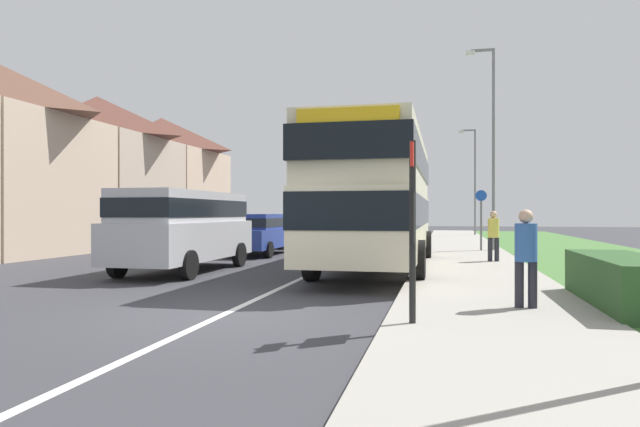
{
  "coord_description": "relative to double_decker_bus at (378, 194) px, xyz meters",
  "views": [
    {
      "loc": [
        3.41,
        -8.43,
        1.62
      ],
      "look_at": [
        0.64,
        4.05,
        1.6
      ],
      "focal_mm": 31.29,
      "sensor_mm": 36.0,
      "label": 1
    }
  ],
  "objects": [
    {
      "name": "parked_van_silver",
      "position": [
        -5.13,
        -1.71,
        -0.84
      ],
      "size": [
        2.11,
        5.47,
        2.19
      ],
      "color": "#B7B7BC",
      "rests_on": "ground_plane"
    },
    {
      "name": "parked_car_white",
      "position": [
        -5.22,
        9.52,
        -1.28
      ],
      "size": [
        1.98,
        3.97,
        1.55
      ],
      "color": "silver",
      "rests_on": "ground_plane"
    },
    {
      "name": "street_lamp_mid",
      "position": [
        3.67,
        7.62,
        2.54
      ],
      "size": [
        1.14,
        0.2,
        8.24
      ],
      "color": "slate",
      "rests_on": "ground_plane"
    },
    {
      "name": "pavement_near_side",
      "position": [
        2.59,
        -1.35,
        -2.08
      ],
      "size": [
        3.2,
        68.0,
        0.12
      ],
      "primitive_type": "cube",
      "color": "#9E998E",
      "rests_on": "ground_plane"
    },
    {
      "name": "pedestrian_walking_away",
      "position": [
        3.31,
        2.15,
        -1.17
      ],
      "size": [
        0.34,
        0.34,
        1.67
      ],
      "color": "#23232D",
      "rests_on": "ground_plane"
    },
    {
      "name": "parked_car_blue",
      "position": [
        -5.13,
        4.43,
        -1.27
      ],
      "size": [
        1.94,
        4.43,
        1.57
      ],
      "color": "navy",
      "rests_on": "ground_plane"
    },
    {
      "name": "house_terrace_far_side",
      "position": [
        -15.07,
        5.67,
        1.57
      ],
      "size": [
        6.52,
        25.73,
        7.42
      ],
      "color": "beige",
      "rests_on": "ground_plane"
    },
    {
      "name": "pedestrian_at_stop",
      "position": [
        3.07,
        -6.51,
        -1.17
      ],
      "size": [
        0.34,
        0.34,
        1.67
      ],
      "color": "#23232D",
      "rests_on": "ground_plane"
    },
    {
      "name": "ground_plane",
      "position": [
        -1.61,
        -7.35,
        -2.14
      ],
      "size": [
        120.0,
        120.0,
        0.0
      ],
      "primitive_type": "plane",
      "color": "#38383D"
    },
    {
      "name": "parked_car_red",
      "position": [
        -5.16,
        14.52,
        -1.24
      ],
      "size": [
        1.95,
        4.51,
        1.64
      ],
      "color": "#B21E1E",
      "rests_on": "ground_plane"
    },
    {
      "name": "lane_marking_centre",
      "position": [
        -1.61,
        0.65,
        -2.14
      ],
      "size": [
        0.14,
        60.0,
        0.01
      ],
      "primitive_type": "cube",
      "color": "silver",
      "rests_on": "ground_plane"
    },
    {
      "name": "bus_stop_sign",
      "position": [
        1.39,
        -8.12,
        -0.6
      ],
      "size": [
        0.09,
        0.52,
        2.6
      ],
      "color": "black",
      "rests_on": "ground_plane"
    },
    {
      "name": "roadside_hedge",
      "position": [
        4.69,
        -5.81,
        -1.69
      ],
      "size": [
        1.1,
        3.6,
        0.9
      ],
      "primitive_type": "cube",
      "color": "#2D5128",
      "rests_on": "ground_plane"
    },
    {
      "name": "cycle_route_sign",
      "position": [
        3.27,
        7.26,
        -0.71
      ],
      "size": [
        0.44,
        0.08,
        2.52
      ],
      "color": "slate",
      "rests_on": "ground_plane"
    },
    {
      "name": "double_decker_bus",
      "position": [
        0.0,
        0.0,
        0.0
      ],
      "size": [
        2.8,
        10.61,
        3.7
      ],
      "color": "beige",
      "rests_on": "ground_plane"
    },
    {
      "name": "street_lamp_far",
      "position": [
        3.8,
        23.55,
        2.05
      ],
      "size": [
        1.14,
        0.2,
        7.3
      ],
      "color": "slate",
      "rests_on": "ground_plane"
    }
  ]
}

